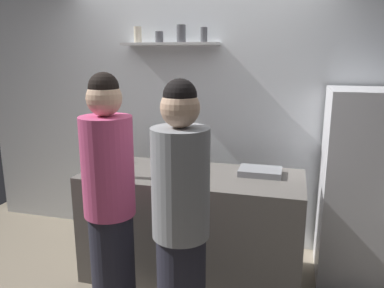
{
  "coord_description": "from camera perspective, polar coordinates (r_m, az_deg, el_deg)",
  "views": [
    {
      "loc": [
        0.9,
        -2.35,
        1.87
      ],
      "look_at": [
        0.13,
        0.49,
        1.17
      ],
      "focal_mm": 35.21,
      "sensor_mm": 36.0,
      "label": 1
    }
  ],
  "objects": [
    {
      "name": "baking_pan",
      "position": [
        3.11,
        10.29,
        -4.13
      ],
      "size": [
        0.34,
        0.24,
        0.05
      ],
      "primitive_type": "cube",
      "color": "gray",
      "rests_on": "counter"
    },
    {
      "name": "counter",
      "position": [
        3.26,
        -0.0,
        -12.24
      ],
      "size": [
        1.8,
        0.73,
        0.92
      ],
      "primitive_type": "cube",
      "color": "#66605B",
      "rests_on": "ground"
    },
    {
      "name": "wine_bottle_green_glass",
      "position": [
        2.83,
        -4.36,
        -3.64
      ],
      "size": [
        0.08,
        0.08,
        0.33
      ],
      "color": "#19471E",
      "rests_on": "counter"
    },
    {
      "name": "utensil_holder",
      "position": [
        3.47,
        -11.64,
        -1.71
      ],
      "size": [
        0.1,
        0.1,
        0.21
      ],
      "color": "#B2B2B7",
      "rests_on": "counter"
    },
    {
      "name": "back_wall_assembly",
      "position": [
        3.76,
        1.09,
        4.7
      ],
      "size": [
        4.8,
        0.32,
        2.6
      ],
      "color": "white",
      "rests_on": "ground"
    },
    {
      "name": "person_pink_top",
      "position": [
        2.6,
        -12.32,
        -9.23
      ],
      "size": [
        0.34,
        0.34,
        1.77
      ],
      "rotation": [
        0.0,
        0.0,
        0.03
      ],
      "color": "#262633",
      "rests_on": "ground"
    },
    {
      "name": "wine_bottle_dark_glass",
      "position": [
        3.01,
        -10.26,
        -2.67
      ],
      "size": [
        0.07,
        0.07,
        0.32
      ],
      "color": "black",
      "rests_on": "counter"
    },
    {
      "name": "refrigerator",
      "position": [
        3.42,
        24.21,
        -5.97
      ],
      "size": [
        0.62,
        0.65,
        1.61
      ],
      "color": "white",
      "rests_on": "ground"
    },
    {
      "name": "person_grey_hoodie",
      "position": [
        2.29,
        -1.69,
        -12.52
      ],
      "size": [
        0.34,
        0.34,
        1.75
      ],
      "rotation": [
        0.0,
        0.0,
        6.26
      ],
      "color": "#262633",
      "rests_on": "ground"
    },
    {
      "name": "water_bottle_plastic",
      "position": [
        3.1,
        -3.37,
        -2.41
      ],
      "size": [
        0.09,
        0.09,
        0.24
      ],
      "color": "silver",
      "rests_on": "counter"
    }
  ]
}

